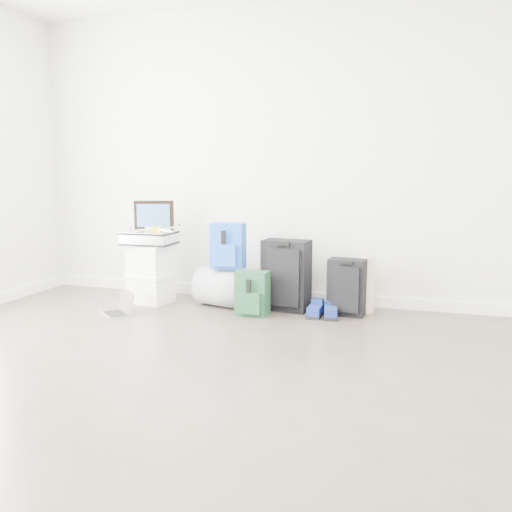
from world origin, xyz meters
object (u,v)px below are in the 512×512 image
(large_suitcase, at_px, (286,275))
(duffel_bag, at_px, (229,288))
(briefcase, at_px, (150,238))
(boxes_stack, at_px, (151,274))
(carry_on, at_px, (347,287))
(laptop, at_px, (119,309))

(large_suitcase, bearing_deg, duffel_bag, -166.83)
(briefcase, xyz_separation_m, duffel_bag, (0.76, 0.04, -0.43))
(duffel_bag, bearing_deg, large_suitcase, 21.15)
(boxes_stack, distance_m, duffel_bag, 0.77)
(carry_on, bearing_deg, boxes_stack, -171.90)
(briefcase, xyz_separation_m, laptop, (-0.05, -0.48, -0.56))
(duffel_bag, bearing_deg, boxes_stack, -162.36)
(large_suitcase, bearing_deg, laptop, -149.77)
(briefcase, bearing_deg, duffel_bag, 3.37)
(boxes_stack, distance_m, carry_on, 1.81)
(briefcase, bearing_deg, laptop, -95.70)
(boxes_stack, relative_size, briefcase, 1.22)
(boxes_stack, bearing_deg, duffel_bag, 15.36)
(carry_on, bearing_deg, duffel_bag, -172.36)
(boxes_stack, bearing_deg, briefcase, 102.13)
(briefcase, distance_m, duffel_bag, 0.88)
(large_suitcase, bearing_deg, briefcase, -168.92)
(large_suitcase, xyz_separation_m, laptop, (-1.32, -0.58, -0.26))
(laptop, bearing_deg, briefcase, 125.29)
(briefcase, bearing_deg, boxes_stack, -89.86)
(large_suitcase, bearing_deg, carry_on, 4.16)
(laptop, bearing_deg, large_suitcase, 64.91)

